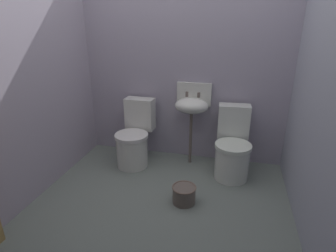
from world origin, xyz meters
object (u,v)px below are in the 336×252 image
toilet_left (135,139)px  toilet_right (232,149)px  bucket (184,194)px  sink (192,105)px

toilet_left → toilet_right: same height
toilet_left → bucket: toilet_left is taller
toilet_right → bucket: 0.83m
toilet_right → bucket: bearing=53.7°
sink → toilet_right: bearing=-20.3°
toilet_right → sink: 0.69m
toilet_left → toilet_right: 1.18m
toilet_right → sink: (-0.51, 0.19, 0.43)m
toilet_right → toilet_left: bearing=-3.5°
toilet_right → sink: sink is taller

